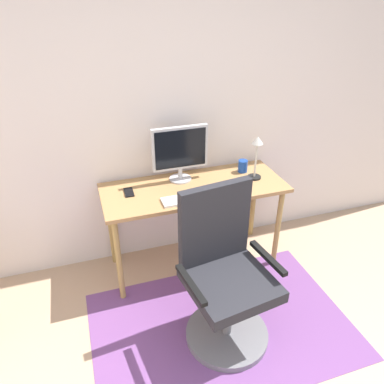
% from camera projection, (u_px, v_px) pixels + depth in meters
% --- Properties ---
extents(wall_back, '(6.00, 0.10, 2.60)m').
position_uv_depth(wall_back, '(173.00, 108.00, 2.92)').
color(wall_back, silver).
rests_on(wall_back, ground).
extents(area_rug, '(1.82, 1.20, 0.01)m').
position_uv_depth(area_rug, '(221.00, 325.00, 2.67)').
color(area_rug, '#6C4079').
rests_on(area_rug, ground).
extents(desk, '(1.45, 0.57, 0.77)m').
position_uv_depth(desk, '(194.00, 196.00, 2.94)').
color(desk, '#A37748').
rests_on(desk, ground).
extents(monitor, '(0.45, 0.18, 0.45)m').
position_uv_depth(monitor, '(180.00, 150.00, 2.88)').
color(monitor, '#B2B2B7').
rests_on(monitor, desk).
extents(keyboard, '(0.43, 0.13, 0.02)m').
position_uv_depth(keyboard, '(191.00, 198.00, 2.72)').
color(keyboard, white).
rests_on(keyboard, desk).
extents(computer_mouse, '(0.06, 0.10, 0.03)m').
position_uv_depth(computer_mouse, '(235.00, 191.00, 2.80)').
color(computer_mouse, black).
rests_on(computer_mouse, desk).
extents(coffee_cup, '(0.08, 0.08, 0.10)m').
position_uv_depth(coffee_cup, '(243.00, 166.00, 3.10)').
color(coffee_cup, '#163D95').
rests_on(coffee_cup, desk).
extents(cell_phone, '(0.07, 0.14, 0.01)m').
position_uv_depth(cell_phone, '(129.00, 192.00, 2.81)').
color(cell_phone, black).
rests_on(cell_phone, desk).
extents(desk_lamp, '(0.11, 0.11, 0.36)m').
position_uv_depth(desk_lamp, '(257.00, 151.00, 2.91)').
color(desk_lamp, black).
rests_on(desk_lamp, desk).
extents(office_chair, '(0.64, 0.58, 1.10)m').
position_uv_depth(office_chair, '(225.00, 282.00, 2.42)').
color(office_chair, slate).
rests_on(office_chair, ground).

